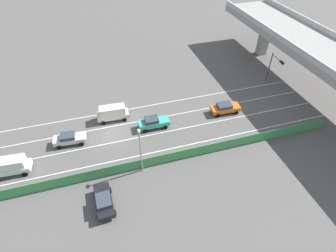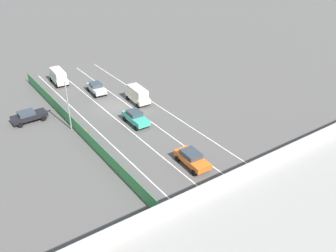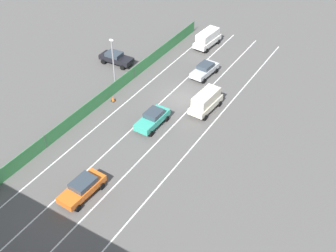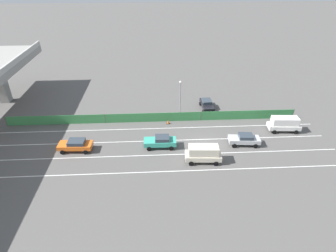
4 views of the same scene
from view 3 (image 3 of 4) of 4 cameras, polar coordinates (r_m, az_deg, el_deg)
The scene contains 14 objects.
ground_plane at distance 49.82m, azimuth 1.91°, elevation 3.67°, with size 300.00×300.00×0.00m, color #565451.
lane_line_left_edge at distance 43.08m, azimuth 3.21°, elevation -2.87°, with size 0.14×49.87×0.01m, color silver.
lane_line_mid_left at distance 44.38m, azimuth -0.66°, elevation -1.35°, with size 0.14×49.87×0.01m, color silver.
lane_line_mid_right at distance 45.89m, azimuth -4.28°, elevation 0.09°, with size 0.14×49.87×0.01m, color silver.
lane_line_right_edge at distance 47.60m, azimuth -7.66°, elevation 1.42°, with size 0.14×49.87×0.01m, color silver.
green_fence at distance 48.32m, azimuth -9.76°, elevation 2.96°, with size 0.10×45.97×1.56m.
car_taxi_orange at distance 38.56m, azimuth -11.33°, elevation -8.04°, with size 2.20×4.59×1.61m.
car_van_cream at distance 47.36m, azimuth 5.06°, elevation 3.36°, with size 2.26×4.70×2.30m.
car_sedan_silver at distance 53.69m, azimuth 4.90°, elevation 7.48°, with size 2.19×4.41×1.61m.
car_taxi_teal at distance 45.22m, azimuth -2.07°, elevation 1.00°, with size 2.04×4.47×1.68m.
car_van_white at distance 60.28m, azimuth 5.27°, elevation 11.56°, with size 2.27×4.83×2.29m.
parked_sedan_dark at distance 56.49m, azimuth -6.94°, elevation 9.00°, with size 4.49×2.10×1.56m.
street_lamp at distance 49.43m, azimuth -7.31°, elevation 8.70°, with size 0.60×0.36×6.73m.
traffic_cone at distance 49.60m, azimuth -7.30°, elevation 3.61°, with size 0.47×0.47×0.68m.
Camera 3 is at (-19.95, 35.72, 28.43)m, focal length 45.86 mm.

